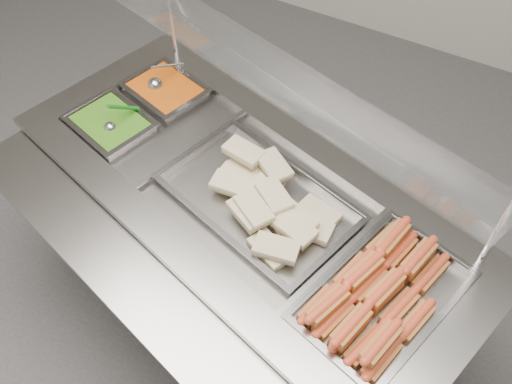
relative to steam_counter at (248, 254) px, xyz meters
The scene contains 12 objects.
ground 0.53m from the steam_counter, 89.63° to the right, with size 6.00×6.00×0.00m, color #4B4B4E.
steam_counter is the anchor object (origin of this frame).
tray_rail 0.58m from the steam_counter, 105.77° to the right, with size 1.61×0.74×0.05m.
sneeze_guard 0.75m from the steam_counter, 74.24° to the left, with size 1.49×0.65×0.39m.
pan_hotdogs 0.67m from the steam_counter, 15.76° to the right, with size 0.43×0.56×0.09m.
pan_wraps 0.38m from the steam_counter, 15.76° to the right, with size 0.68×0.51×0.06m.
pan_beans 0.70m from the steam_counter, 151.57° to the left, with size 0.32×0.28×0.09m.
pan_peas 0.70m from the steam_counter, behind, with size 0.32×0.28×0.09m.
hotdogs_in_buns 0.68m from the steam_counter, 17.34° to the right, with size 0.34×0.51×0.10m.
tortilla_wraps 0.43m from the steam_counter, 12.11° to the right, with size 0.46×0.40×0.09m.
ladle 0.75m from the steam_counter, 153.44° to the left, with size 0.08×0.17×0.12m.
serving_spoon 0.70m from the steam_counter, behind, with size 0.07×0.16×0.13m.
Camera 1 is at (0.60, -0.67, 2.26)m, focal length 40.00 mm.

